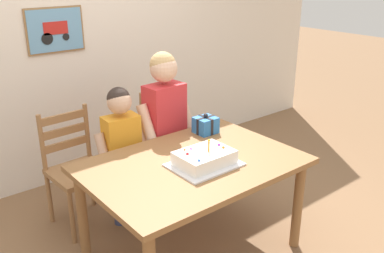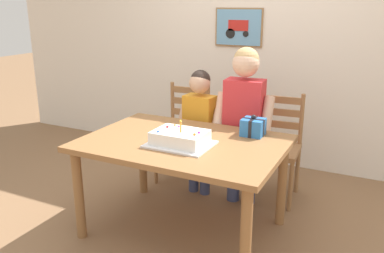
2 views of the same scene
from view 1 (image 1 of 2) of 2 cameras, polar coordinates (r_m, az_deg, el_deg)
The scene contains 9 objects.
ground_plane at distance 3.24m, azimuth 0.06°, elevation -16.29°, with size 20.00×20.00×0.00m, color #846042.
back_wall at distance 4.08m, azimuth -15.26°, elevation 10.98°, with size 6.40×0.11×2.60m.
dining_table at distance 2.90m, azimuth 0.06°, elevation -6.31°, with size 1.43×1.00×0.72m.
birthday_cake at distance 2.79m, azimuth 1.67°, elevation -4.35°, with size 0.44×0.34×0.19m.
gift_box_red_large at distance 3.32m, azimuth 1.83°, elevation 0.20°, with size 0.17×0.16×0.16m.
chair_left at distance 3.45m, azimuth -15.13°, elevation -5.48°, with size 0.44×0.44×0.92m.
chair_right at distance 3.84m, azimuth -2.97°, elevation -1.88°, with size 0.45×0.45×0.92m.
child_older at distance 3.42m, azimuth -3.64°, elevation 1.34°, with size 0.49×0.29×1.34m.
child_younger at distance 3.27m, azimuth -9.34°, elevation -2.29°, with size 0.42×0.24×1.13m.
Camera 1 is at (-1.62, -2.00, 1.97)m, focal length 39.85 mm.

